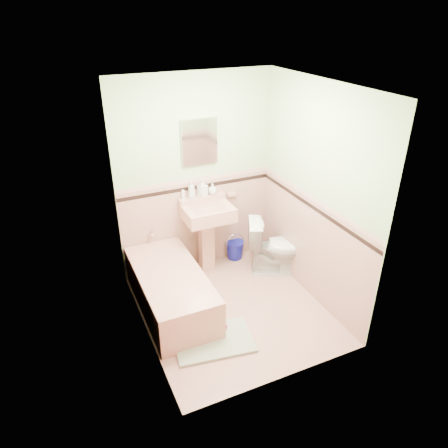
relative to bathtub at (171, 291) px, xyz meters
name	(u,v)px	position (x,y,z in m)	size (l,w,h in m)	color
floor	(233,309)	(0.63, -0.33, -0.23)	(2.20, 2.20, 0.00)	tan
ceiling	(236,86)	(0.63, -0.33, 2.27)	(2.20, 2.20, 0.00)	white
wall_back	(196,177)	(0.63, 0.77, 1.02)	(2.50, 2.50, 0.00)	#F3E9C6
wall_front	(292,267)	(0.63, -1.43, 1.02)	(2.50, 2.50, 0.00)	#F3E9C6
wall_left	(138,232)	(-0.37, -0.33, 1.02)	(2.50, 2.50, 0.00)	#F3E9C6
wall_right	(315,196)	(1.63, -0.33, 1.02)	(2.50, 2.50, 0.00)	#F3E9C6
wainscot_back	(198,224)	(0.63, 0.76, 0.38)	(2.00, 2.00, 0.00)	#D19B8C
wainscot_front	(286,328)	(0.63, -1.42, 0.38)	(2.00, 2.00, 0.00)	#D19B8C
wainscot_left	(145,288)	(-0.36, -0.33, 0.38)	(2.20, 2.20, 0.00)	#D19B8C
wainscot_right	(309,247)	(1.62, -0.33, 0.38)	(2.20, 2.20, 0.00)	#D19B8C
accent_back	(197,187)	(0.63, 0.75, 0.90)	(2.00, 2.00, 0.00)	black
accent_front	(290,279)	(0.63, -1.41, 0.90)	(2.00, 2.00, 0.00)	black
accent_left	(141,244)	(-0.35, -0.33, 0.89)	(2.20, 2.20, 0.00)	black
accent_right	(313,207)	(1.61, -0.33, 0.89)	(2.20, 2.20, 0.00)	black
cap_back	(196,180)	(0.63, 0.75, 0.99)	(2.00, 2.00, 0.00)	#CE9A91
cap_front	(291,269)	(0.63, -1.41, 0.99)	(2.00, 2.00, 0.00)	#CE9A91
cap_left	(140,235)	(-0.35, -0.33, 1.00)	(2.20, 2.20, 0.00)	#CE9A91
cap_right	(314,199)	(1.61, -0.33, 1.00)	(2.20, 2.20, 0.00)	#CE9A91
bathtub	(171,291)	(0.00, 0.00, 0.00)	(0.70, 1.50, 0.45)	tan
tub_faucet	(151,233)	(0.00, 0.72, 0.41)	(0.04, 0.04, 0.12)	silver
sink	(208,240)	(0.68, 0.53, 0.25)	(0.60, 0.49, 0.94)	tan
sink_faucet	(203,201)	(0.68, 0.67, 0.72)	(0.02, 0.02, 0.10)	silver
medicine_cabinet	(199,142)	(0.68, 0.74, 1.47)	(0.44, 0.04, 0.56)	white
soap_dish	(231,194)	(1.10, 0.73, 0.72)	(0.12, 0.07, 0.04)	tan
soap_bottle_left	(191,189)	(0.55, 0.71, 0.90)	(0.09, 0.09, 0.22)	#B2B2B2
soap_bottle_mid	(202,188)	(0.69, 0.71, 0.89)	(0.10, 0.10, 0.22)	#B2B2B2
soap_bottle_right	(212,189)	(0.83, 0.71, 0.86)	(0.11, 0.11, 0.14)	#B2B2B2
tube	(183,195)	(0.43, 0.71, 0.84)	(0.04, 0.04, 0.12)	white
toilet	(276,246)	(1.48, 0.16, 0.15)	(0.42, 0.73, 0.75)	white
bucket	(235,250)	(1.13, 0.67, -0.10)	(0.25, 0.25, 0.25)	#121594
bath_mat	(213,341)	(0.22, -0.72, -0.21)	(0.81, 0.54, 0.03)	gray
shoe	(220,329)	(0.34, -0.63, -0.16)	(0.15, 0.07, 0.06)	#BF1E59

